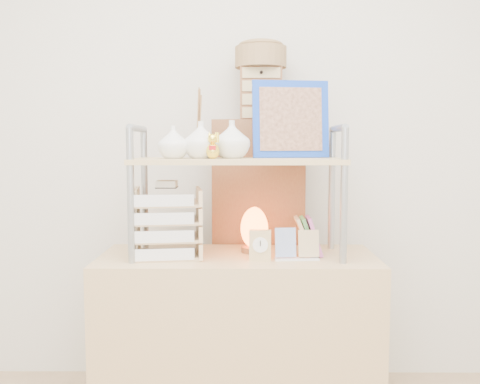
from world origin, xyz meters
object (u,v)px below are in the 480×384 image
at_px(cabinet, 260,254).
at_px(salt_lamp, 254,229).
at_px(desk, 238,339).
at_px(letter_tray, 168,226).

distance_m(cabinet, salt_lamp, 0.35).
bearing_deg(salt_lamp, desk, -137.52).
bearing_deg(salt_lamp, cabinet, 83.38).
height_order(desk, letter_tray, letter_tray).
distance_m(desk, letter_tray, 0.59).
bearing_deg(cabinet, letter_tray, -129.52).
relative_size(desk, cabinet, 0.89).
relative_size(desk, letter_tray, 3.65).
distance_m(letter_tray, salt_lamp, 0.39).
bearing_deg(desk, salt_lamp, 42.48).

